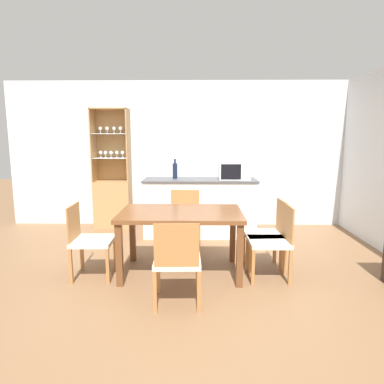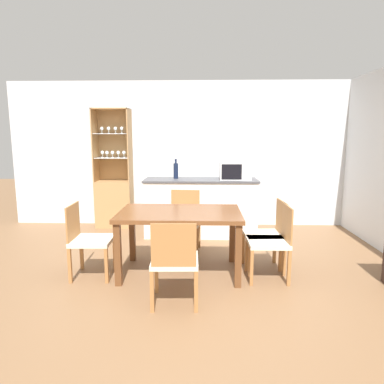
{
  "view_description": "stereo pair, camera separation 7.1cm",
  "coord_description": "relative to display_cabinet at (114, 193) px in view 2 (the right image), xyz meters",
  "views": [
    {
      "loc": [
        -0.02,
        -3.51,
        1.61
      ],
      "look_at": [
        -0.1,
        1.14,
        0.84
      ],
      "focal_mm": 32.0,
      "sensor_mm": 36.0,
      "label": 1
    },
    {
      "loc": [
        0.05,
        -3.5,
        1.61
      ],
      "look_at": [
        -0.1,
        1.14,
        0.84
      ],
      "focal_mm": 32.0,
      "sensor_mm": 36.0,
      "label": 2
    }
  ],
  "objects": [
    {
      "name": "ground_plane",
      "position": [
        1.52,
        -2.43,
        -0.6
      ],
      "size": [
        18.0,
        18.0,
        0.0
      ],
      "primitive_type": "plane",
      "color": "brown"
    },
    {
      "name": "wall_back",
      "position": [
        1.52,
        0.2,
        0.67
      ],
      "size": [
        6.8,
        0.06,
        2.55
      ],
      "color": "silver",
      "rests_on": "ground_plane"
    },
    {
      "name": "kitchen_counter",
      "position": [
        1.54,
        -0.51,
        -0.14
      ],
      "size": [
        1.8,
        0.59,
        0.92
      ],
      "color": "white",
      "rests_on": "ground_plane"
    },
    {
      "name": "display_cabinet",
      "position": [
        0.0,
        0.0,
        0.0
      ],
      "size": [
        0.62,
        0.37,
        2.06
      ],
      "color": "tan",
      "rests_on": "ground_plane"
    },
    {
      "name": "dining_table",
      "position": [
        1.31,
        -2.07,
        0.04
      ],
      "size": [
        1.41,
        0.88,
        0.74
      ],
      "color": "brown",
      "rests_on": "ground_plane"
    },
    {
      "name": "dining_chair_head_far",
      "position": [
        1.31,
        -1.29,
        -0.17
      ],
      "size": [
        0.47,
        0.47,
        0.84
      ],
      "rotation": [
        0.0,
        0.0,
        3.07
      ],
      "color": "beige",
      "rests_on": "ground_plane"
    },
    {
      "name": "dining_chair_side_left_near",
      "position": [
        0.27,
        -2.2,
        -0.17
      ],
      "size": [
        0.46,
        0.46,
        0.84
      ],
      "rotation": [
        0.0,
        0.0,
        -1.54
      ],
      "color": "beige",
      "rests_on": "ground_plane"
    },
    {
      "name": "dining_chair_side_right_far",
      "position": [
        2.35,
        -1.93,
        -0.17
      ],
      "size": [
        0.47,
        0.47,
        0.84
      ],
      "rotation": [
        0.0,
        0.0,
        1.64
      ],
      "color": "beige",
      "rests_on": "ground_plane"
    },
    {
      "name": "dining_chair_head_near",
      "position": [
        1.31,
        -2.85,
        -0.17
      ],
      "size": [
        0.46,
        0.46,
        0.84
      ],
      "rotation": [
        0.0,
        0.0,
        0.03
      ],
      "color": "beige",
      "rests_on": "ground_plane"
    },
    {
      "name": "dining_chair_side_right_near",
      "position": [
        2.35,
        -2.2,
        -0.17
      ],
      "size": [
        0.45,
        0.45,
        0.84
      ],
      "rotation": [
        0.0,
        0.0,
        1.58
      ],
      "color": "beige",
      "rests_on": "ground_plane"
    },
    {
      "name": "microwave",
      "position": [
        2.08,
        -0.5,
        0.46
      ],
      "size": [
        0.48,
        0.38,
        0.27
      ],
      "color": "silver",
      "rests_on": "kitchen_counter"
    },
    {
      "name": "wine_bottle",
      "position": [
        1.13,
        -0.44,
        0.45
      ],
      "size": [
        0.08,
        0.08,
        0.32
      ],
      "color": "#141E38",
      "rests_on": "kitchen_counter"
    }
  ]
}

